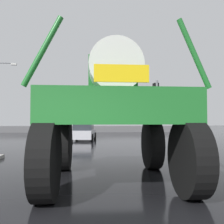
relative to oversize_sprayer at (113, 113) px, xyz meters
name	(u,v)px	position (x,y,z in m)	size (l,w,h in m)	color
ground_plane	(83,141)	(-1.15, 13.87, -1.92)	(120.00, 120.00, 0.00)	black
oversize_sprayer	(113,113)	(0.00, 0.00, 0.00)	(4.07, 5.10, 3.95)	black
sedan_ahead	(84,132)	(-1.10, 14.51, -1.21)	(2.24, 4.27, 1.52)	#B7B7BF
traffic_signal_near_right	(156,101)	(2.54, 4.48, 0.71)	(0.24, 0.54, 3.61)	slate
roadside_barrier	(85,129)	(-1.15, 28.58, -1.47)	(26.43, 0.24, 0.90)	#59595B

